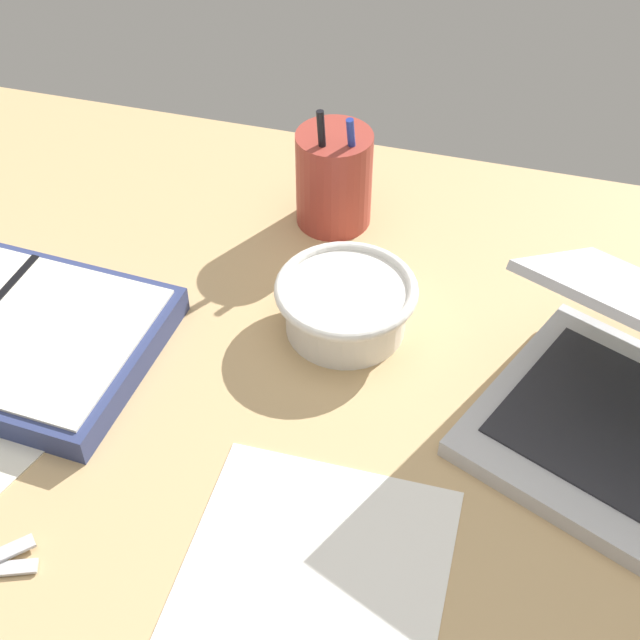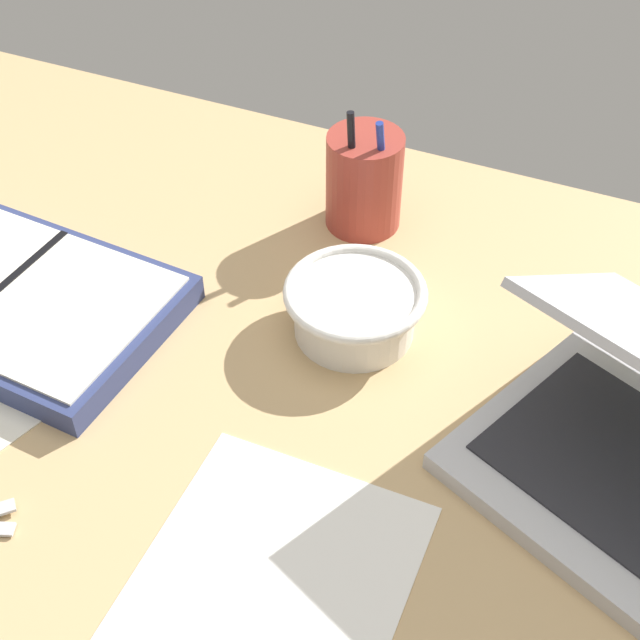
{
  "view_description": "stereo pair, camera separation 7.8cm",
  "coord_description": "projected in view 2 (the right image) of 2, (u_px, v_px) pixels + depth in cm",
  "views": [
    {
      "loc": [
        17.76,
        -42.67,
        63.13
      ],
      "look_at": [
        2.58,
        11.12,
        9.0
      ],
      "focal_mm": 50.0,
      "sensor_mm": 36.0,
      "label": 1
    },
    {
      "loc": [
        25.07,
        -40.04,
        63.13
      ],
      "look_at": [
        2.58,
        11.12,
        9.0
      ],
      "focal_mm": 50.0,
      "sensor_mm": 36.0,
      "label": 2
    }
  ],
  "objects": [
    {
      "name": "desk_top",
      "position": [
        241.0,
        460.0,
        0.77
      ],
      "size": [
        140.0,
        100.0,
        2.0
      ],
      "primitive_type": "cube",
      "color": "tan",
      "rests_on": "ground"
    },
    {
      "name": "bowl",
      "position": [
        355.0,
        307.0,
        0.85
      ],
      "size": [
        13.68,
        13.68,
        5.54
      ],
      "color": "silver",
      "rests_on": "desk_top"
    },
    {
      "name": "pen_cup",
      "position": [
        364.0,
        181.0,
        0.95
      ],
      "size": [
        8.24,
        8.24,
        14.78
      ],
      "color": "#9E382D",
      "rests_on": "desk_top"
    },
    {
      "name": "planner",
      "position": [
        8.0,
        296.0,
        0.88
      ],
      "size": [
        33.97,
        22.44,
        3.19
      ],
      "rotation": [
        0.0,
        0.0,
        -0.06
      ],
      "color": "navy",
      "rests_on": "desk_top"
    },
    {
      "name": "paper_sheet_front",
      "position": [
        250.0,
        622.0,
        0.65
      ],
      "size": [
        20.41,
        29.95,
        0.16
      ],
      "primitive_type": "cube",
      "rotation": [
        0.0,
        0.0,
        0.01
      ],
      "color": "white",
      "rests_on": "desk_top"
    }
  ]
}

